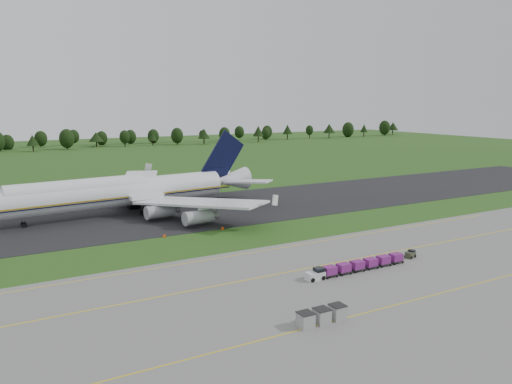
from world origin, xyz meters
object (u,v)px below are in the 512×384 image
aircraft (123,192)px  uld_row (322,316)px  baggage_train (355,266)px  edge_markers (194,232)px  utility_cart (410,255)px

aircraft → uld_row: (5.77, -72.34, -4.55)m
baggage_train → uld_row: size_ratio=2.86×
uld_row → edge_markers: 47.20m
uld_row → edge_markers: uld_row is taller
uld_row → edge_markers: bearing=87.2°
edge_markers → utility_cart: bearing=-51.4°
baggage_train → edge_markers: 37.03m
baggage_train → utility_cart: 13.10m
aircraft → edge_markers: (8.08, -25.20, -5.25)m
baggage_train → utility_cart: bearing=4.3°
aircraft → baggage_train: 63.62m
aircraft → utility_cart: (34.81, -58.63, -4.95)m
edge_markers → baggage_train: bearing=-68.3°
uld_row → baggage_train: bearing=38.5°
utility_cart → aircraft: bearing=120.7°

